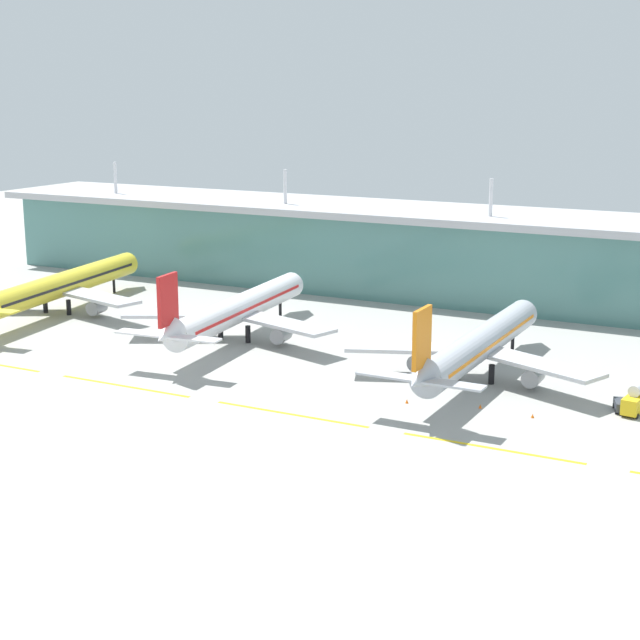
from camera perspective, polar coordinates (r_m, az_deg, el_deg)
ground_plane at (r=157.96m, az=-1.57°, el=-6.10°), size 600.00×600.00×0.00m
terminal_building at (r=248.72m, az=10.03°, el=3.57°), size 288.00×34.00×30.85m
airliner_nearest at (r=241.46m, az=-14.71°, el=1.91°), size 48.37×70.42×18.90m
airliner_near_middle at (r=209.36m, az=-4.78°, el=0.59°), size 48.60×65.14×18.90m
airliner_far_middle at (r=182.59m, az=9.05°, el=-1.44°), size 48.80×64.71×18.90m
taxiway_stripe_mid_west at (r=181.46m, az=-11.15°, el=-3.74°), size 28.00×0.70×0.04m
taxiway_stripe_centre at (r=163.35m, az=-1.68°, el=-5.42°), size 28.00×0.70×0.04m
taxiway_stripe_mid_east at (r=150.82m, az=9.81°, el=-7.25°), size 28.00×0.70×0.04m
pushback_tug at (r=171.76m, az=16.93°, el=-4.69°), size 3.63×4.92×1.85m
fuel_truck at (r=171.31m, az=17.64°, el=-4.38°), size 3.46×7.46×4.95m
safety_cone_left_wingtip at (r=169.32m, az=5.00°, el=-4.66°), size 0.56×0.56×0.70m
safety_cone_nose_front at (r=165.15m, az=12.09°, el=-5.39°), size 0.56×0.56×0.70m
safety_cone_right_wingtip at (r=168.29m, az=9.18°, el=-4.90°), size 0.56×0.56×0.70m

